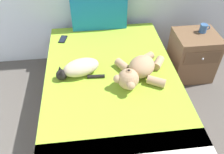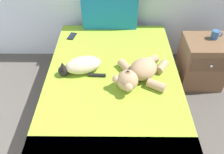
% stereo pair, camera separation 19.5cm
% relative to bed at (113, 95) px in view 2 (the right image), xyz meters
% --- Properties ---
extents(bed, '(1.29, 1.95, 0.51)m').
position_rel_bed_xyz_m(bed, '(0.00, 0.00, 0.00)').
color(bed, brown).
rests_on(bed, ground_plane).
extents(patterned_cushion, '(0.64, 0.11, 0.45)m').
position_rel_bed_xyz_m(patterned_cushion, '(-0.04, 0.90, 0.48)').
color(patterned_cushion, '#1972AD').
rests_on(patterned_cushion, bed).
extents(cat, '(0.44, 0.28, 0.15)m').
position_rel_bed_xyz_m(cat, '(-0.29, 0.06, 0.33)').
color(cat, '#C6B293').
rests_on(cat, bed).
extents(teddy_bear, '(0.55, 0.55, 0.20)m').
position_rel_bed_xyz_m(teddy_bear, '(0.23, -0.05, 0.34)').
color(teddy_bear, tan).
rests_on(teddy_bear, bed).
extents(cell_phone, '(0.10, 0.16, 0.01)m').
position_rel_bed_xyz_m(cell_phone, '(-0.48, 0.68, 0.26)').
color(cell_phone, black).
rests_on(cell_phone, bed).
extents(nightstand, '(0.48, 0.46, 0.57)m').
position_rel_bed_xyz_m(nightstand, '(1.03, 0.50, 0.03)').
color(nightstand, brown).
rests_on(nightstand, ground_plane).
extents(mug, '(0.12, 0.08, 0.09)m').
position_rel_bed_xyz_m(mug, '(1.10, 0.55, 0.37)').
color(mug, '#33598C').
rests_on(mug, nightstand).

